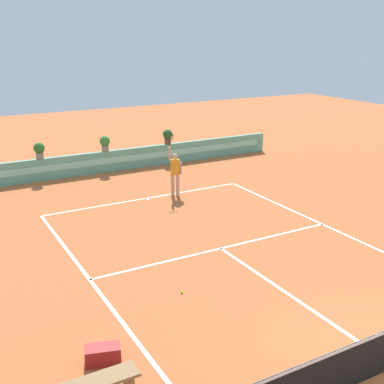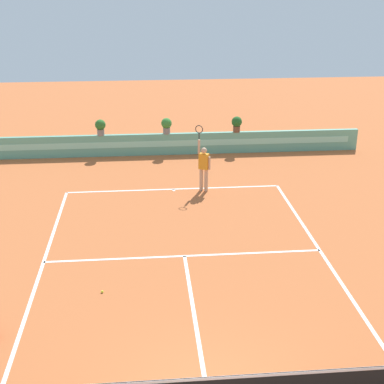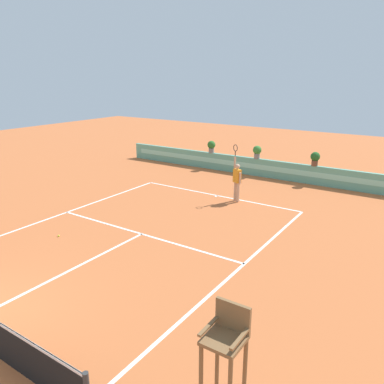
{
  "view_description": "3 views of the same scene",
  "coord_description": "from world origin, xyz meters",
  "px_view_note": "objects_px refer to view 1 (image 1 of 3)",
  "views": [
    {
      "loc": [
        -7.49,
        -5.23,
        6.25
      ],
      "look_at": [
        0.46,
        9.01,
        1.0
      ],
      "focal_mm": 46.39,
      "sensor_mm": 36.0,
      "label": 1
    },
    {
      "loc": [
        -1.08,
        -7.93,
        7.73
      ],
      "look_at": [
        0.46,
        9.01,
        1.0
      ],
      "focal_mm": 51.14,
      "sensor_mm": 36.0,
      "label": 2
    },
    {
      "loc": [
        8.52,
        -3.13,
        5.51
      ],
      "look_at": [
        0.46,
        9.01,
        1.0
      ],
      "focal_mm": 35.45,
      "sensor_mm": 36.0,
      "label": 3
    }
  ],
  "objects_px": {
    "tennis_player": "(175,171)",
    "potted_plant_centre": "(105,143)",
    "tennis_ball_near_baseline": "(182,292)",
    "gear_bag": "(103,355)",
    "potted_plant_left": "(39,150)",
    "potted_plant_right": "(168,136)"
  },
  "relations": [
    {
      "from": "gear_bag",
      "to": "tennis_ball_near_baseline",
      "type": "bearing_deg",
      "value": 32.08
    },
    {
      "from": "potted_plant_right",
      "to": "potted_plant_left",
      "type": "xyz_separation_m",
      "value": [
        -6.24,
        0.0,
        0.0
      ]
    },
    {
      "from": "potted_plant_right",
      "to": "tennis_player",
      "type": "bearing_deg",
      "value": -113.4
    },
    {
      "from": "gear_bag",
      "to": "potted_plant_left",
      "type": "bearing_deg",
      "value": 81.82
    },
    {
      "from": "tennis_ball_near_baseline",
      "to": "potted_plant_centre",
      "type": "distance_m",
      "value": 12.1
    },
    {
      "from": "tennis_player",
      "to": "potted_plant_centre",
      "type": "height_order",
      "value": "tennis_player"
    },
    {
      "from": "tennis_player",
      "to": "potted_plant_left",
      "type": "bearing_deg",
      "value": 131.23
    },
    {
      "from": "tennis_ball_near_baseline",
      "to": "potted_plant_left",
      "type": "distance_m",
      "value": 11.91
    },
    {
      "from": "gear_bag",
      "to": "potted_plant_left",
      "type": "relative_size",
      "value": 0.97
    },
    {
      "from": "tennis_ball_near_baseline",
      "to": "potted_plant_centre",
      "type": "relative_size",
      "value": 0.09
    },
    {
      "from": "tennis_player",
      "to": "potted_plant_right",
      "type": "relative_size",
      "value": 3.57
    },
    {
      "from": "potted_plant_right",
      "to": "gear_bag",
      "type": "bearing_deg",
      "value": -121.24
    },
    {
      "from": "tennis_ball_near_baseline",
      "to": "tennis_player",
      "type": "bearing_deg",
      "value": 63.89
    },
    {
      "from": "tennis_player",
      "to": "potted_plant_centre",
      "type": "bearing_deg",
      "value": 103.96
    },
    {
      "from": "tennis_player",
      "to": "gear_bag",
      "type": "bearing_deg",
      "value": -125.05
    },
    {
      "from": "potted_plant_right",
      "to": "potted_plant_centre",
      "type": "distance_m",
      "value": 3.25
    },
    {
      "from": "tennis_ball_near_baseline",
      "to": "potted_plant_right",
      "type": "relative_size",
      "value": 0.09
    },
    {
      "from": "gear_bag",
      "to": "tennis_player",
      "type": "xyz_separation_m",
      "value": [
        6.11,
        8.71,
        0.87
      ]
    },
    {
      "from": "potted_plant_right",
      "to": "potted_plant_left",
      "type": "height_order",
      "value": "same"
    },
    {
      "from": "potted_plant_right",
      "to": "potted_plant_left",
      "type": "bearing_deg",
      "value": 180.0
    },
    {
      "from": "gear_bag",
      "to": "potted_plant_centre",
      "type": "distance_m",
      "value": 14.4
    },
    {
      "from": "tennis_player",
      "to": "potted_plant_left",
      "type": "height_order",
      "value": "tennis_player"
    }
  ]
}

